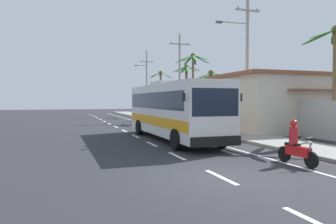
% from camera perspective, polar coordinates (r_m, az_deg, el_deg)
% --- Properties ---
extents(ground_plane, '(160.00, 160.00, 0.00)m').
position_cam_1_polar(ground_plane, '(10.33, 9.24, -11.38)').
color(ground_plane, '#28282D').
extents(sidewalk_kerb, '(3.20, 90.00, 0.14)m').
position_cam_1_polar(sidewalk_kerb, '(22.23, 12.63, -3.98)').
color(sidewalk_kerb, gray).
rests_on(sidewalk_kerb, ground).
extents(lane_markings, '(3.54, 71.00, 0.01)m').
position_cam_1_polar(lane_markings, '(24.54, -2.42, -3.52)').
color(lane_markings, white).
rests_on(lane_markings, ground).
extents(boundary_wall, '(0.24, 60.00, 2.39)m').
position_cam_1_polar(boundary_wall, '(27.56, 15.07, -0.49)').
color(boundary_wall, '#B2B2AD').
rests_on(boundary_wall, ground).
extents(coach_bus_foreground, '(2.97, 11.45, 3.64)m').
position_cam_1_polar(coach_bus_foreground, '(19.33, 0.73, 0.60)').
color(coach_bus_foreground, silver).
rests_on(coach_bus_foreground, ground).
extents(motorcycle_beside_bus, '(0.56, 1.96, 1.67)m').
position_cam_1_polar(motorcycle_beside_bus, '(12.86, 22.05, -5.78)').
color(motorcycle_beside_bus, black).
rests_on(motorcycle_beside_bus, ground).
extents(motorcycle_trailing, '(0.56, 1.96, 1.68)m').
position_cam_1_polar(motorcycle_trailing, '(28.88, -2.11, -1.33)').
color(motorcycle_trailing, black).
rests_on(motorcycle_trailing, ground).
extents(pedestrian_near_kerb, '(0.36, 0.36, 1.61)m').
position_cam_1_polar(pedestrian_near_kerb, '(29.97, 2.22, -0.63)').
color(pedestrian_near_kerb, beige).
rests_on(pedestrian_near_kerb, sidewalk_kerb).
extents(utility_pole_mid, '(3.56, 0.24, 10.38)m').
position_cam_1_polar(utility_pole_mid, '(24.26, 13.92, 9.39)').
color(utility_pole_mid, '#9E9E99').
rests_on(utility_pole_mid, ground).
extents(utility_pole_far, '(2.55, 0.24, 10.19)m').
position_cam_1_polar(utility_pole_far, '(37.45, 2.11, 6.59)').
color(utility_pole_far, '#9E9E99').
rests_on(utility_pole_far, ground).
extents(utility_pole_distant, '(3.05, 0.24, 10.37)m').
position_cam_1_polar(utility_pole_distant, '(51.31, -3.91, 5.53)').
color(utility_pole_distant, '#9E9E99').
rests_on(utility_pole_distant, ground).
extents(palm_nearest, '(3.23, 3.13, 5.33)m').
position_cam_1_polar(palm_nearest, '(30.74, 7.72, 4.75)').
color(palm_nearest, brown).
rests_on(palm_nearest, ground).
extents(palm_second, '(4.00, 4.03, 7.74)m').
position_cam_1_polar(palm_second, '(35.97, 4.52, 7.72)').
color(palm_second, brown).
rests_on(palm_second, ground).
extents(palm_third, '(4.06, 3.72, 6.83)m').
position_cam_1_polar(palm_third, '(21.36, 28.03, 8.32)').
color(palm_third, brown).
rests_on(palm_third, ground).
extents(palm_fourth, '(3.68, 3.67, 7.11)m').
position_cam_1_polar(palm_fourth, '(41.42, 3.33, 5.58)').
color(palm_fourth, brown).
rests_on(palm_fourth, ground).
extents(palm_farthest, '(3.64, 3.88, 6.75)m').
position_cam_1_polar(palm_farthest, '(46.20, -1.34, 5.36)').
color(palm_farthest, brown).
rests_on(palm_farthest, ground).
extents(roadside_building, '(16.12, 7.79, 4.40)m').
position_cam_1_polar(roadside_building, '(28.56, 24.55, 1.53)').
color(roadside_building, beige).
rests_on(roadside_building, ground).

